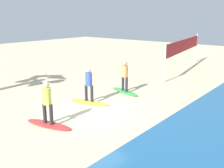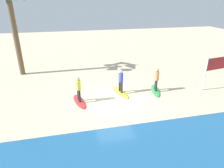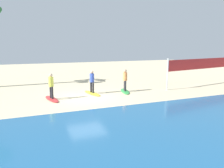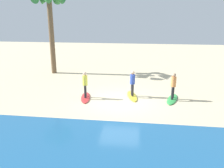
{
  "view_description": "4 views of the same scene",
  "coord_description": "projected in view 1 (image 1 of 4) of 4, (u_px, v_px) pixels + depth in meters",
  "views": [
    {
      "loc": [
        8.0,
        7.55,
        4.09
      ],
      "look_at": [
        -1.05,
        0.23,
        1.06
      ],
      "focal_mm": 42.26,
      "sensor_mm": 36.0,
      "label": 1
    },
    {
      "loc": [
        2.72,
        11.29,
        6.22
      ],
      "look_at": [
        0.15,
        0.05,
        1.18
      ],
      "focal_mm": 31.95,
      "sensor_mm": 36.0,
      "label": 2
    },
    {
      "loc": [
        3.63,
        13.9,
        3.5
      ],
      "look_at": [
        -1.72,
        0.46,
        0.89
      ],
      "focal_mm": 34.48,
      "sensor_mm": 36.0,
      "label": 3
    },
    {
      "loc": [
        -1.26,
        13.45,
        5.12
      ],
      "look_at": [
        0.62,
        -0.84,
        0.83
      ],
      "focal_mm": 37.39,
      "sensor_mm": 36.0,
      "label": 4
    }
  ],
  "objects": [
    {
      "name": "surfboard_green",
      "position": [
        125.0,
        92.0,
        14.43
      ],
      "size": [
        1.11,
        2.17,
        0.09
      ],
      "primitive_type": "ellipsoid",
      "rotation": [
        0.0,
        0.0,
        1.3
      ],
      "color": "green",
      "rests_on": "ground"
    },
    {
      "name": "surfboard_red",
      "position": [
        49.0,
        124.0,
        10.08
      ],
      "size": [
        0.95,
        2.17,
        0.09
      ],
      "primitive_type": "ellipsoid",
      "rotation": [
        0.0,
        0.0,
        1.76
      ],
      "color": "red",
      "rests_on": "ground"
    },
    {
      "name": "surfer_green",
      "position": [
        125.0,
        74.0,
        14.18
      ],
      "size": [
        0.32,
        0.45,
        1.64
      ],
      "color": "#232328",
      "rests_on": "surfboard_green"
    },
    {
      "name": "surfer_red",
      "position": [
        47.0,
        100.0,
        9.83
      ],
      "size": [
        0.32,
        0.45,
        1.64
      ],
      "color": "#232328",
      "rests_on": "surfboard_red"
    },
    {
      "name": "surfer_yellow",
      "position": [
        89.0,
        82.0,
        12.44
      ],
      "size": [
        0.32,
        0.45,
        1.64
      ],
      "color": "#232328",
      "rests_on": "surfboard_yellow"
    },
    {
      "name": "ground_plane",
      "position": [
        93.0,
        111.0,
        11.64
      ],
      "size": [
        60.0,
        60.0,
        0.0
      ],
      "primitive_type": "plane",
      "color": "beige"
    },
    {
      "name": "volleyball_net",
      "position": [
        184.0,
        47.0,
        20.01
      ],
      "size": [
        8.97,
        1.62,
        2.5
      ],
      "color": "silver",
      "rests_on": "ground"
    },
    {
      "name": "surfboard_yellow",
      "position": [
        89.0,
        102.0,
        12.69
      ],
      "size": [
        0.97,
        2.17,
        0.09
      ],
      "primitive_type": "ellipsoid",
      "rotation": [
        0.0,
        0.0,
        1.77
      ],
      "color": "yellow",
      "rests_on": "ground"
    }
  ]
}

